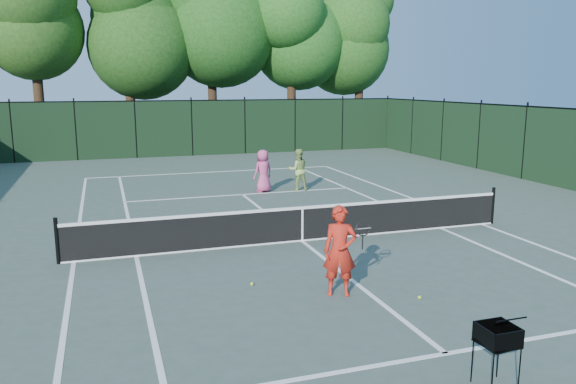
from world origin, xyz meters
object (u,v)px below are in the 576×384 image
object	(u,v)px
player_pink	(263,171)
loose_ball_near_cart	(420,297)
ball_hopper	(498,335)
player_green	(298,170)
coach	(340,251)
loose_ball_midcourt	(252,284)

from	to	relation	value
player_pink	loose_ball_near_cart	distance (m)	11.05
ball_hopper	player_green	bearing A→B (deg)	74.78
ball_hopper	loose_ball_near_cart	xyz separation A→B (m)	(0.71, 3.03, -0.70)
loose_ball_near_cart	coach	bearing A→B (deg)	152.66
coach	loose_ball_midcourt	bearing A→B (deg)	167.27
player_pink	loose_ball_near_cart	xyz separation A→B (m)	(-0.08, -11.03, -0.75)
loose_ball_near_cart	loose_ball_midcourt	distance (m)	3.27
coach	player_green	size ratio (longest dim) A/B	1.11
coach	player_pink	world-z (taller)	coach
player_pink	loose_ball_near_cart	size ratio (longest dim) A/B	23.14
coach	player_green	distance (m)	10.61
player_green	loose_ball_near_cart	bearing A→B (deg)	87.61
coach	loose_ball_near_cart	world-z (taller)	coach
loose_ball_midcourt	coach	bearing A→B (deg)	-34.02
player_pink	loose_ball_midcourt	world-z (taller)	player_pink
coach	player_green	bearing A→B (deg)	96.28
coach	loose_ball_near_cart	size ratio (longest dim) A/B	25.52
player_green	loose_ball_midcourt	size ratio (longest dim) A/B	22.96
player_green	loose_ball_midcourt	distance (m)	10.19
coach	ball_hopper	bearing A→B (deg)	-59.07
loose_ball_near_cart	loose_ball_midcourt	xyz separation A→B (m)	(-2.81, 1.68, 0.00)
ball_hopper	loose_ball_near_cart	world-z (taller)	ball_hopper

